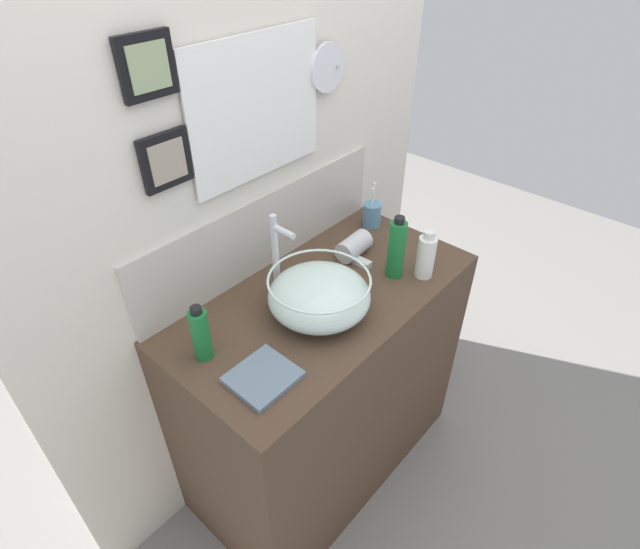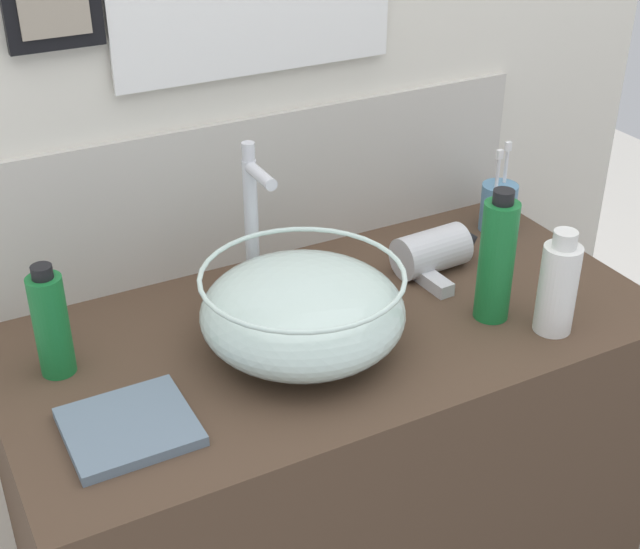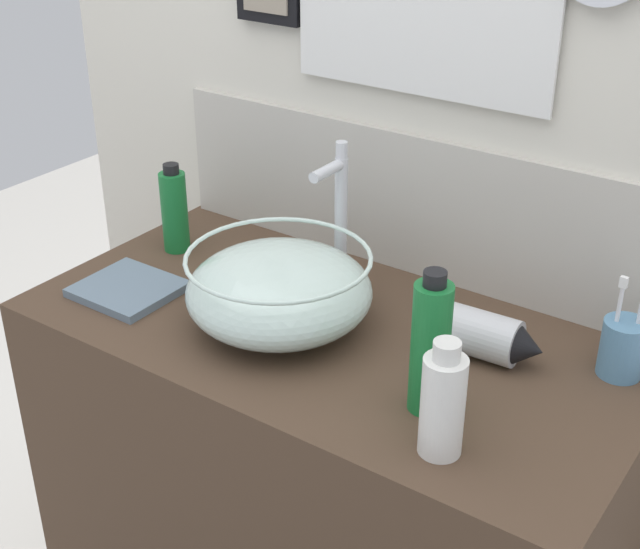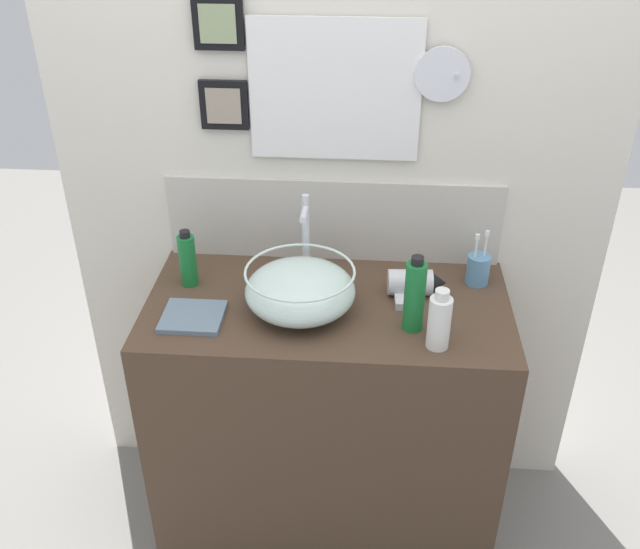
# 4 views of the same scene
# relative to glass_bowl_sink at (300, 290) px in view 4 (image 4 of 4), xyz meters

# --- Properties ---
(ground_plane) EXTENTS (6.00, 6.00, 0.00)m
(ground_plane) POSITION_rel_glass_bowl_sink_xyz_m (0.08, 0.04, -1.01)
(ground_plane) COLOR gray
(vanity_counter) EXTENTS (1.09, 0.55, 0.94)m
(vanity_counter) POSITION_rel_glass_bowl_sink_xyz_m (0.08, 0.04, -0.54)
(vanity_counter) COLOR #4C3828
(vanity_counter) RESTS_ON ground
(back_panel) EXTENTS (1.75, 0.10, 2.37)m
(back_panel) POSITION_rel_glass_bowl_sink_xyz_m (0.08, 0.35, 0.18)
(back_panel) COLOR silver
(back_panel) RESTS_ON ground
(glass_bowl_sink) EXTENTS (0.32, 0.32, 0.14)m
(glass_bowl_sink) POSITION_rel_glass_bowl_sink_xyz_m (0.00, 0.00, 0.00)
(glass_bowl_sink) COLOR silver
(glass_bowl_sink) RESTS_ON vanity_counter
(faucet) EXTENTS (0.02, 0.10, 0.28)m
(faucet) POSITION_rel_glass_bowl_sink_xyz_m (0.00, 0.18, 0.09)
(faucet) COLOR silver
(faucet) RESTS_ON vanity_counter
(hair_drier) EXTENTS (0.18, 0.14, 0.08)m
(hair_drier) POSITION_rel_glass_bowl_sink_xyz_m (0.34, 0.12, -0.03)
(hair_drier) COLOR silver
(hair_drier) RESTS_ON vanity_counter
(toothbrush_cup) EXTENTS (0.07, 0.07, 0.18)m
(toothbrush_cup) POSITION_rel_glass_bowl_sink_xyz_m (0.53, 0.20, -0.02)
(toothbrush_cup) COLOR #598CB2
(toothbrush_cup) RESTS_ON vanity_counter
(soap_dispenser) EXTENTS (0.05, 0.05, 0.19)m
(soap_dispenser) POSITION_rel_glass_bowl_sink_xyz_m (-0.36, 0.12, 0.01)
(soap_dispenser) COLOR #197233
(soap_dispenser) RESTS_ON vanity_counter
(lotion_bottle) EXTENTS (0.06, 0.06, 0.18)m
(lotion_bottle) POSITION_rel_glass_bowl_sink_xyz_m (0.39, -0.14, 0.01)
(lotion_bottle) COLOR white
(lotion_bottle) RESTS_ON vanity_counter
(spray_bottle) EXTENTS (0.06, 0.06, 0.23)m
(spray_bottle) POSITION_rel_glass_bowl_sink_xyz_m (0.32, -0.06, 0.04)
(spray_bottle) COLOR #197233
(spray_bottle) RESTS_ON vanity_counter
(hand_towel) EXTENTS (0.18, 0.16, 0.02)m
(hand_towel) POSITION_rel_glass_bowl_sink_xyz_m (-0.31, -0.07, -0.06)
(hand_towel) COLOR slate
(hand_towel) RESTS_ON vanity_counter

